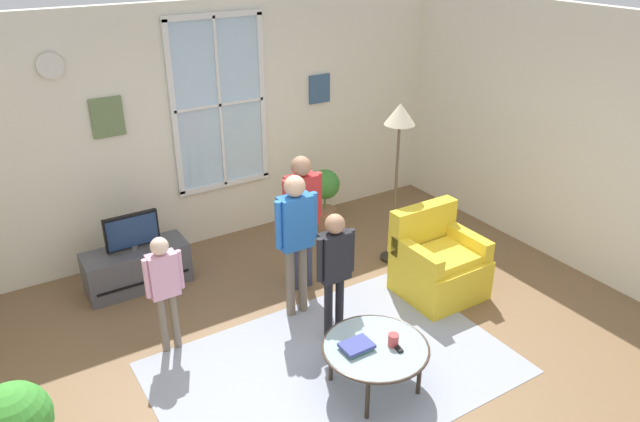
% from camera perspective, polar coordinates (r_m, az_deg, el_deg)
% --- Properties ---
extents(ground_plane, '(6.54, 6.10, 0.02)m').
position_cam_1_polar(ground_plane, '(5.36, 2.82, -14.14)').
color(ground_plane, brown).
extents(back_wall, '(5.94, 0.17, 2.72)m').
position_cam_1_polar(back_wall, '(6.93, -10.37, 7.95)').
color(back_wall, silver).
rests_on(back_wall, ground_plane).
extents(side_wall_right, '(0.12, 5.50, 2.72)m').
position_cam_1_polar(side_wall_right, '(6.71, 24.99, 5.28)').
color(side_wall_right, silver).
rests_on(side_wall_right, ground_plane).
extents(area_rug, '(2.93, 1.96, 0.01)m').
position_cam_1_polar(area_rug, '(5.29, 1.40, -14.56)').
color(area_rug, '#999EAD').
rests_on(area_rug, ground_plane).
extents(tv_stand, '(1.03, 0.42, 0.44)m').
position_cam_1_polar(tv_stand, '(6.50, -16.87, -5.14)').
color(tv_stand, '#4C4C51').
rests_on(tv_stand, ground_plane).
extents(television, '(0.54, 0.08, 0.39)m').
position_cam_1_polar(television, '(6.30, -17.34, -1.85)').
color(television, '#4C4C4C').
rests_on(television, tv_stand).
extents(armchair, '(0.76, 0.74, 0.87)m').
position_cam_1_polar(armchair, '(6.19, 11.02, -4.90)').
color(armchair, yellow).
rests_on(armchair, ground_plane).
extents(coffee_table, '(0.86, 0.86, 0.41)m').
position_cam_1_polar(coffee_table, '(4.89, 5.24, -12.80)').
color(coffee_table, '#99B2B7').
rests_on(coffee_table, ground_plane).
extents(book_stack, '(0.25, 0.18, 0.05)m').
position_cam_1_polar(book_stack, '(4.83, 3.48, -12.64)').
color(book_stack, '#3D705E').
rests_on(book_stack, coffee_table).
extents(cup, '(0.09, 0.09, 0.10)m').
position_cam_1_polar(cup, '(4.87, 6.93, -11.99)').
color(cup, '#BF3F3F').
rests_on(cup, coffee_table).
extents(remote_near_books, '(0.06, 0.14, 0.02)m').
position_cam_1_polar(remote_near_books, '(4.88, 7.25, -12.60)').
color(remote_near_books, black).
rests_on(remote_near_books, coffee_table).
extents(person_black_shirt, '(0.38, 0.17, 1.25)m').
position_cam_1_polar(person_black_shirt, '(5.18, 1.38, -4.99)').
color(person_black_shirt, black).
rests_on(person_black_shirt, ground_plane).
extents(person_blue_shirt, '(0.43, 0.19, 1.42)m').
position_cam_1_polar(person_blue_shirt, '(5.49, -2.32, -1.81)').
color(person_blue_shirt, '#726656').
rests_on(person_blue_shirt, ground_plane).
extents(person_pink_shirt, '(0.33, 0.15, 1.11)m').
position_cam_1_polar(person_pink_shirt, '(5.26, -14.51, -6.46)').
color(person_pink_shirt, '#726656').
rests_on(person_pink_shirt, ground_plane).
extents(person_red_shirt, '(0.43, 0.20, 1.43)m').
position_cam_1_polar(person_red_shirt, '(5.89, -1.73, 0.29)').
color(person_red_shirt, '#333851').
rests_on(person_red_shirt, ground_plane).
extents(potted_plant_by_window, '(0.36, 0.36, 0.73)m').
position_cam_1_polar(potted_plant_by_window, '(7.37, 0.46, 1.67)').
color(potted_plant_by_window, '#9E6B4C').
rests_on(potted_plant_by_window, ground_plane).
extents(floor_lamp, '(0.32, 0.32, 1.79)m').
position_cam_1_polar(floor_lamp, '(6.26, 7.48, 7.51)').
color(floor_lamp, black).
rests_on(floor_lamp, ground_plane).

